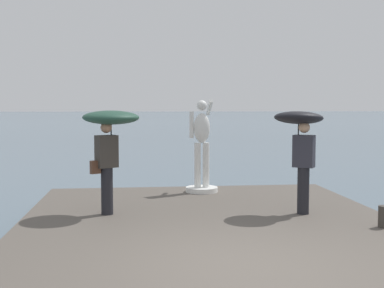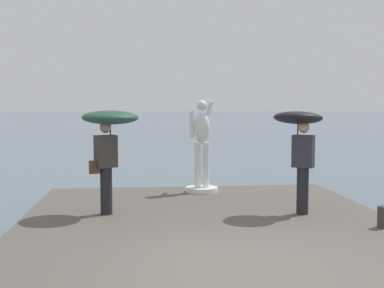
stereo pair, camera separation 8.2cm
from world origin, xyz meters
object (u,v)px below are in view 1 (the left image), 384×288
Objects in this scene: mooring_bollard at (384,217)px; onlooker_left at (110,131)px; onlooker_right at (300,135)px; statue_white_figure at (202,154)px.

onlooker_left is at bearing 160.70° from mooring_bollard.
statue_white_figure is at bearing 120.76° from onlooker_right.
onlooker_right is at bearing -59.24° from statue_white_figure.
mooring_bollard is (2.56, -3.80, -0.73)m from statue_white_figure.
onlooker_left is at bearing 174.12° from onlooker_right.
onlooker_left reaches higher than mooring_bollard.
statue_white_figure reaches higher than onlooker_left.
onlooker_right reaches higher than mooring_bollard.
onlooker_right is 5.43× the size of mooring_bollard.
mooring_bollard is at bearing -49.97° from onlooker_right.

